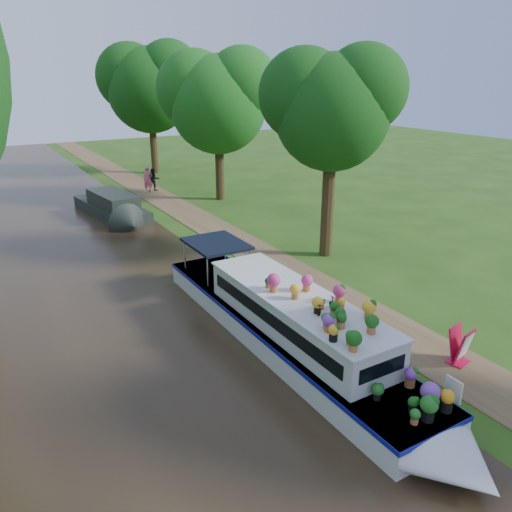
{
  "coord_description": "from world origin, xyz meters",
  "views": [
    {
      "loc": [
        -9.78,
        -13.82,
        7.79
      ],
      "look_at": [
        -0.81,
        1.39,
        1.3
      ],
      "focal_mm": 35.0,
      "sensor_mm": 36.0,
      "label": 1
    }
  ],
  "objects_px": {
    "plant_boat": "(296,327)",
    "pedestrian_dark": "(154,180)",
    "pedestrian_pink": "(148,180)",
    "second_boat": "(113,207)",
    "sandwich_board": "(460,347)"
  },
  "relations": [
    {
      "from": "sandwich_board",
      "to": "pedestrian_pink",
      "type": "relative_size",
      "value": 0.62
    },
    {
      "from": "pedestrian_dark",
      "to": "pedestrian_pink",
      "type": "bearing_deg",
      "value": -159.86
    },
    {
      "from": "second_boat",
      "to": "sandwich_board",
      "type": "bearing_deg",
      "value": -85.51
    },
    {
      "from": "sandwich_board",
      "to": "pedestrian_pink",
      "type": "xyz_separation_m",
      "value": [
        -0.34,
        25.42,
        0.39
      ]
    },
    {
      "from": "plant_boat",
      "to": "second_boat",
      "type": "height_order",
      "value": "plant_boat"
    },
    {
      "from": "plant_boat",
      "to": "pedestrian_dark",
      "type": "xyz_separation_m",
      "value": [
        3.79,
        22.71,
        -0.04
      ]
    },
    {
      "from": "second_boat",
      "to": "pedestrian_pink",
      "type": "xyz_separation_m",
      "value": [
        3.84,
        5.1,
        0.32
      ]
    },
    {
      "from": "pedestrian_dark",
      "to": "second_boat",
      "type": "bearing_deg",
      "value": -123.52
    },
    {
      "from": "second_boat",
      "to": "plant_boat",
      "type": "bearing_deg",
      "value": -95.51
    },
    {
      "from": "second_boat",
      "to": "sandwich_board",
      "type": "xyz_separation_m",
      "value": [
        4.19,
        -20.33,
        -0.07
      ]
    },
    {
      "from": "pedestrian_pink",
      "to": "plant_boat",
      "type": "bearing_deg",
      "value": -94.29
    },
    {
      "from": "sandwich_board",
      "to": "pedestrian_dark",
      "type": "relative_size",
      "value": 0.68
    },
    {
      "from": "sandwich_board",
      "to": "pedestrian_dark",
      "type": "xyz_separation_m",
      "value": [
        0.11,
        25.54,
        0.3
      ]
    },
    {
      "from": "plant_boat",
      "to": "pedestrian_pink",
      "type": "relative_size",
      "value": 7.74
    },
    {
      "from": "plant_boat",
      "to": "pedestrian_pink",
      "type": "bearing_deg",
      "value": 81.58
    }
  ]
}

